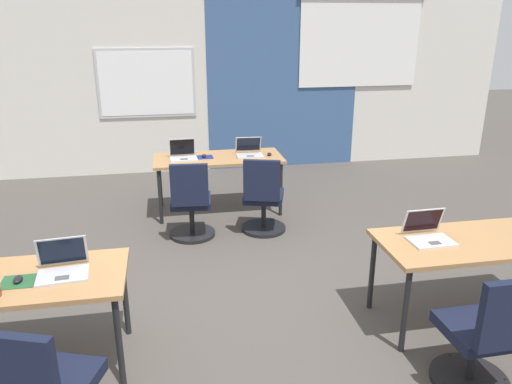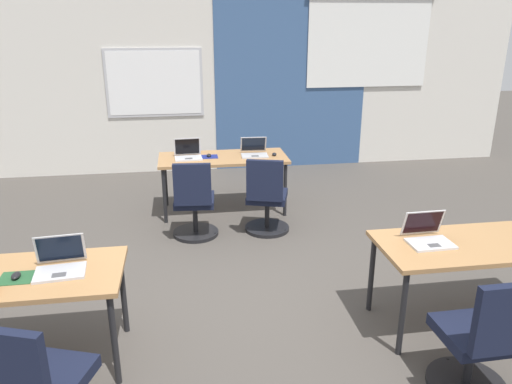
% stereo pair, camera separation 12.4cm
% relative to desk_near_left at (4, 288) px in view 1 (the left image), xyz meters
% --- Properties ---
extents(ground_plane, '(24.00, 24.00, 0.00)m').
position_rel_desk_near_left_xyz_m(ground_plane, '(1.75, 0.60, -0.66)').
color(ground_plane, '#47423D').
extents(back_wall_assembly, '(10.00, 0.27, 2.80)m').
position_rel_desk_near_left_xyz_m(back_wall_assembly, '(1.79, 4.80, 0.75)').
color(back_wall_assembly, silver).
rests_on(back_wall_assembly, ground).
extents(desk_near_left, '(1.60, 0.70, 0.72)m').
position_rel_desk_near_left_xyz_m(desk_near_left, '(0.00, 0.00, 0.00)').
color(desk_near_left, '#A37547').
rests_on(desk_near_left, ground).
extents(desk_near_right, '(1.60, 0.70, 0.72)m').
position_rel_desk_near_left_xyz_m(desk_near_right, '(3.50, 0.00, 0.00)').
color(desk_near_right, '#A37547').
rests_on(desk_near_right, ground).
extents(desk_far_center, '(1.60, 0.70, 0.72)m').
position_rel_desk_near_left_xyz_m(desk_far_center, '(1.75, 2.80, 0.00)').
color(desk_far_center, '#A37547').
rests_on(desk_far_center, ground).
extents(laptop_near_left_inner, '(0.36, 0.31, 0.23)m').
position_rel_desk_near_left_xyz_m(laptop_near_left_inner, '(0.38, 0.02, 0.11)').
color(laptop_near_left_inner, '#B7B7BC').
rests_on(laptop_near_left_inner, desk_near_left).
extents(mousepad_near_left_inner, '(0.22, 0.19, 0.00)m').
position_rel_desk_near_left_xyz_m(mousepad_near_left_inner, '(0.11, -0.05, 0.06)').
color(mousepad_near_left_inner, '#23512D').
rests_on(mousepad_near_left_inner, desk_near_left).
extents(mouse_near_left_inner, '(0.06, 0.10, 0.03)m').
position_rel_desk_near_left_xyz_m(mouse_near_left_inner, '(0.11, -0.05, 0.08)').
color(mouse_near_left_inner, black).
rests_on(mouse_near_left_inner, mousepad_near_left_inner).
extents(laptop_far_right, '(0.35, 0.34, 0.22)m').
position_rel_desk_near_left_xyz_m(laptop_far_right, '(2.15, 2.81, 0.11)').
color(laptop_far_right, '#B7B7BC').
rests_on(laptop_far_right, desk_far_center).
extents(mouse_far_right, '(0.07, 0.11, 0.03)m').
position_rel_desk_near_left_xyz_m(mouse_far_right, '(2.40, 2.76, 0.08)').
color(mouse_far_right, black).
rests_on(mouse_far_right, desk_far_center).
extents(chair_far_right, '(0.55, 0.60, 0.92)m').
position_rel_desk_near_left_xyz_m(chair_far_right, '(2.17, 2.03, -0.28)').
color(chair_far_right, black).
rests_on(chair_far_right, ground).
extents(laptop_far_left, '(0.34, 0.28, 0.24)m').
position_rel_desk_near_left_xyz_m(laptop_far_left, '(1.32, 2.81, 0.11)').
color(laptop_far_left, silver).
rests_on(laptop_far_left, desk_far_center).
extents(mousepad_far_left, '(0.22, 0.19, 0.00)m').
position_rel_desk_near_left_xyz_m(mousepad_far_left, '(1.58, 2.82, 0.06)').
color(mousepad_far_left, navy).
rests_on(mousepad_far_left, desk_far_center).
extents(mouse_far_left, '(0.06, 0.10, 0.03)m').
position_rel_desk_near_left_xyz_m(mouse_far_left, '(1.58, 2.82, 0.08)').
color(mouse_far_left, black).
rests_on(mouse_far_left, mousepad_far_left).
extents(chair_far_left, '(0.52, 0.56, 0.92)m').
position_rel_desk_near_left_xyz_m(chair_far_left, '(1.35, 2.02, -0.28)').
color(chair_far_left, black).
rests_on(chair_far_left, ground).
extents(laptop_near_right_inner, '(0.34, 0.31, 0.23)m').
position_rel_desk_near_left_xyz_m(laptop_near_right_inner, '(3.09, 0.06, 0.11)').
color(laptop_near_right_inner, silver).
rests_on(laptop_near_right_inner, desk_near_right).
extents(chair_near_right_inner, '(0.52, 0.54, 0.92)m').
position_rel_desk_near_left_xyz_m(chair_near_right_inner, '(3.07, -0.77, -0.28)').
color(chair_near_right_inner, black).
rests_on(chair_near_right_inner, ground).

